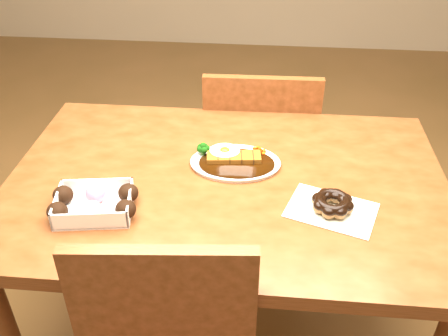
# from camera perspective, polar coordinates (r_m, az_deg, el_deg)

# --- Properties ---
(table) EXTENTS (1.20, 0.80, 0.75)m
(table) POSITION_cam_1_polar(r_m,az_deg,el_deg) (1.42, 0.28, -4.49)
(table) COLOR #522A10
(table) RESTS_ON ground
(chair_far) EXTENTS (0.43, 0.43, 0.87)m
(chair_far) POSITION_cam_1_polar(r_m,az_deg,el_deg) (1.96, 4.02, 1.30)
(chair_far) COLOR #522A10
(chair_far) RESTS_ON ground
(katsu_curry_plate) EXTENTS (0.26, 0.19, 0.05)m
(katsu_curry_plate) POSITION_cam_1_polar(r_m,az_deg,el_deg) (1.42, 1.13, 0.88)
(katsu_curry_plate) COLOR white
(katsu_curry_plate) RESTS_ON table
(donut_box) EXTENTS (0.22, 0.17, 0.05)m
(donut_box) POSITION_cam_1_polar(r_m,az_deg,el_deg) (1.28, -14.65, -3.88)
(donut_box) COLOR white
(donut_box) RESTS_ON table
(pon_de_ring) EXTENTS (0.25, 0.21, 0.04)m
(pon_de_ring) POSITION_cam_1_polar(r_m,az_deg,el_deg) (1.27, 12.29, -4.03)
(pon_de_ring) COLOR silver
(pon_de_ring) RESTS_ON table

